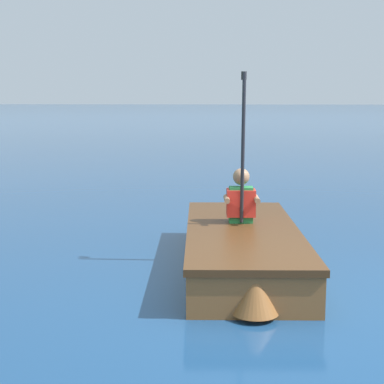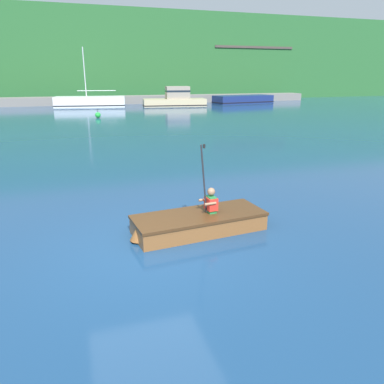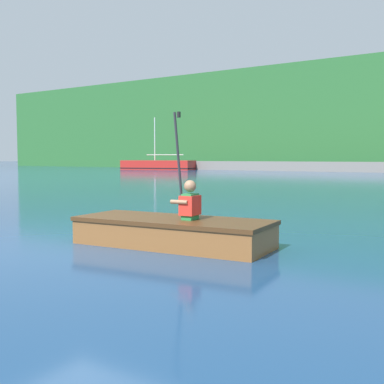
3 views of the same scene
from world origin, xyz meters
name	(u,v)px [view 3 (image 3 of 3)]	position (x,y,z in m)	size (l,w,h in m)	color
ground_plane	(76,244)	(0.00, 0.00, 0.00)	(300.00, 300.00, 0.00)	navy
moored_boat_dock_center_near	(158,165)	(-26.24, 36.16, 0.47)	(8.19, 4.48, 5.58)	red
rowboat_foreground	(170,230)	(1.22, 0.68, 0.23)	(3.02, 1.35, 0.40)	brown
person_paddler	(189,201)	(1.53, 0.71, 0.66)	(0.39, 0.38, 1.51)	#267F3F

